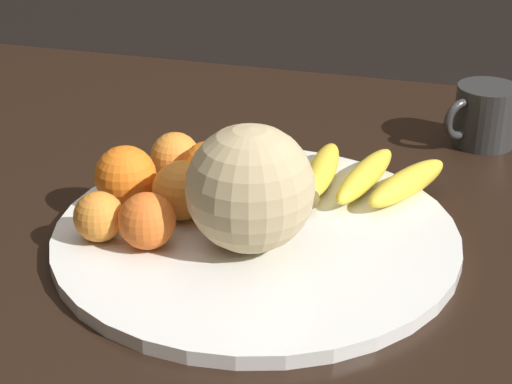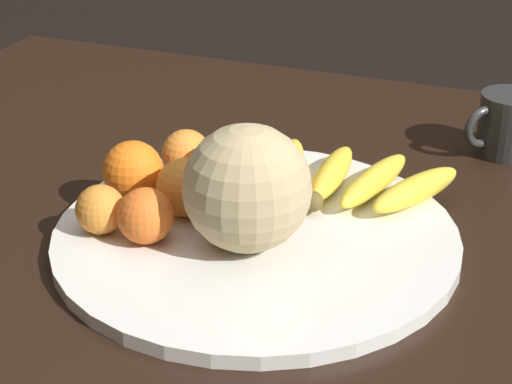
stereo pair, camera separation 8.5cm
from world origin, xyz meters
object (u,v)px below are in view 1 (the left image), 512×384
(fruit_bowl, at_px, (256,236))
(orange_front_left, at_px, (209,169))
(orange_top_small, at_px, (126,176))
(ceramic_mug, at_px, (484,116))
(kitchen_table, at_px, (314,284))
(orange_back_left, at_px, (99,217))
(orange_front_right, at_px, (270,180))
(melon, at_px, (250,188))
(orange_mid_center, at_px, (147,221))
(orange_back_right, at_px, (175,157))
(produce_tag, at_px, (159,207))
(orange_side_extra, at_px, (182,191))
(banana_bunch, at_px, (318,172))

(fruit_bowl, relative_size, orange_front_left, 6.74)
(orange_top_small, distance_m, ceramic_mug, 0.54)
(kitchen_table, bearing_deg, orange_back_left, -152.98)
(kitchen_table, bearing_deg, orange_front_left, 169.72)
(orange_front_right, bearing_deg, ceramic_mug, 50.56)
(kitchen_table, height_order, melon, melon)
(orange_front_right, height_order, orange_back_left, orange_front_right)
(kitchen_table, xyz_separation_m, orange_front_left, (-0.14, 0.03, 0.13))
(orange_front_right, relative_size, orange_top_small, 0.80)
(orange_mid_center, xyz_separation_m, orange_top_small, (-0.06, 0.09, 0.01))
(orange_front_right, height_order, orange_back_right, orange_back_right)
(orange_front_left, relative_size, orange_back_left, 1.21)
(kitchen_table, xyz_separation_m, produce_tag, (-0.19, -0.03, 0.10))
(melon, xyz_separation_m, orange_side_extra, (-0.10, 0.04, -0.04))
(orange_front_left, relative_size, orange_side_extra, 0.99)
(fruit_bowl, relative_size, orange_back_right, 7.35)
(ceramic_mug, bearing_deg, fruit_bowl, -123.16)
(orange_back_left, relative_size, orange_side_extra, 0.81)
(orange_front_right, height_order, produce_tag, orange_front_right)
(orange_front_right, distance_m, orange_back_left, 0.22)
(kitchen_table, distance_m, melon, 0.19)
(produce_tag, height_order, ceramic_mug, ceramic_mug)
(orange_front_left, bearing_deg, orange_back_right, 153.42)
(kitchen_table, relative_size, banana_bunch, 4.88)
(fruit_bowl, bearing_deg, banana_bunch, 72.17)
(orange_front_left, distance_m, orange_mid_center, 0.14)
(orange_front_left, relative_size, ceramic_mug, 0.66)
(fruit_bowl, height_order, orange_top_small, orange_top_small)
(orange_front_left, bearing_deg, orange_mid_center, -100.17)
(orange_front_left, bearing_deg, orange_back_left, -120.72)
(orange_front_right, relative_size, orange_back_left, 1.04)
(orange_front_left, xyz_separation_m, orange_side_extra, (-0.01, -0.07, 0.00))
(orange_back_left, xyz_separation_m, orange_top_small, (-0.01, 0.09, 0.01))
(orange_front_right, distance_m, orange_top_small, 0.18)
(melon, xyz_separation_m, orange_back_left, (-0.17, -0.03, -0.04))
(orange_mid_center, bearing_deg, orange_side_extra, 79.60)
(orange_front_right, xyz_separation_m, produce_tag, (-0.13, -0.05, -0.03))
(orange_front_left, height_order, orange_back_left, orange_front_left)
(melon, relative_size, orange_back_left, 2.48)
(melon, distance_m, produce_tag, 0.16)
(fruit_bowl, height_order, melon, melon)
(kitchen_table, height_order, banana_bunch, banana_bunch)
(kitchen_table, relative_size, orange_front_left, 22.68)
(melon, bearing_deg, orange_back_left, -168.81)
(fruit_bowl, height_order, orange_front_right, orange_front_right)
(orange_front_right, bearing_deg, orange_side_extra, -144.00)
(produce_tag, bearing_deg, orange_front_left, 67.94)
(kitchen_table, bearing_deg, orange_back_right, 164.82)
(fruit_bowl, height_order, orange_front_left, orange_front_left)
(banana_bunch, relative_size, orange_side_extra, 4.59)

